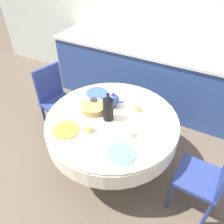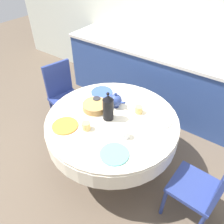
{
  "view_description": "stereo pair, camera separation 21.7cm",
  "coord_description": "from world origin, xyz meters",
  "px_view_note": "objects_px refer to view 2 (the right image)",
  "views": [
    {
      "loc": [
        0.8,
        -1.48,
        2.2
      ],
      "look_at": [
        0.0,
        0.0,
        0.81
      ],
      "focal_mm": 35.0,
      "sensor_mm": 36.0,
      "label": 1
    },
    {
      "loc": [
        0.98,
        -1.36,
        2.2
      ],
      "look_at": [
        0.0,
        0.0,
        0.81
      ],
      "focal_mm": 35.0,
      "sensor_mm": 36.0,
      "label": 2
    }
  ],
  "objects_px": {
    "chair_left": "(205,187)",
    "coffee_carafe": "(108,107)",
    "chair_right": "(64,93)",
    "teapot": "(116,100)"
  },
  "relations": [
    {
      "from": "coffee_carafe",
      "to": "teapot",
      "type": "height_order",
      "value": "coffee_carafe"
    },
    {
      "from": "chair_right",
      "to": "teapot",
      "type": "height_order",
      "value": "teapot"
    },
    {
      "from": "chair_left",
      "to": "coffee_carafe",
      "type": "distance_m",
      "value": 1.12
    },
    {
      "from": "chair_left",
      "to": "teapot",
      "type": "height_order",
      "value": "teapot"
    },
    {
      "from": "coffee_carafe",
      "to": "teapot",
      "type": "distance_m",
      "value": 0.22
    },
    {
      "from": "coffee_carafe",
      "to": "teapot",
      "type": "xyz_separation_m",
      "value": [
        -0.05,
        0.21,
        -0.06
      ]
    },
    {
      "from": "chair_left",
      "to": "chair_right",
      "type": "bearing_deg",
      "value": 84.39
    },
    {
      "from": "chair_right",
      "to": "coffee_carafe",
      "type": "xyz_separation_m",
      "value": [
        0.97,
        -0.28,
        0.37
      ]
    },
    {
      "from": "chair_left",
      "to": "coffee_carafe",
      "type": "height_order",
      "value": "coffee_carafe"
    },
    {
      "from": "chair_right",
      "to": "coffee_carafe",
      "type": "distance_m",
      "value": 1.07
    }
  ]
}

